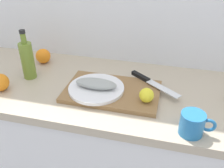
{
  "coord_description": "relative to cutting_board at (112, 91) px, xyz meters",
  "views": [
    {
      "loc": [
        0.23,
        -1.0,
        1.55
      ],
      "look_at": [
        -0.01,
        -0.04,
        0.95
      ],
      "focal_mm": 40.89,
      "sensor_mm": 36.0,
      "label": 1
    }
  ],
  "objects": [
    {
      "name": "kitchen_counter",
      "position": [
        0.01,
        0.04,
        -0.46
      ],
      "size": [
        2.0,
        0.6,
        0.9
      ],
      "color": "white",
      "rests_on": "ground_plane"
    },
    {
      "name": "olive_oil_bottle",
      "position": [
        -0.44,
        0.05,
        0.09
      ],
      "size": [
        0.06,
        0.06,
        0.25
      ],
      "color": "olive",
      "rests_on": "kitchen_counter"
    },
    {
      "name": "orange_2",
      "position": [
        -0.45,
        0.21,
        0.03
      ],
      "size": [
        0.08,
        0.08,
        0.08
      ],
      "primitive_type": "sphere",
      "color": "orange",
      "rests_on": "kitchen_counter"
    },
    {
      "name": "fish_fillet",
      "position": [
        -0.07,
        -0.02,
        0.04
      ],
      "size": [
        0.19,
        0.08,
        0.04
      ],
      "primitive_type": "ellipsoid",
      "color": "#999E99",
      "rests_on": "white_plate"
    },
    {
      "name": "cutting_board",
      "position": [
        0.0,
        0.0,
        0.0
      ],
      "size": [
        0.43,
        0.27,
        0.02
      ],
      "primitive_type": "cube",
      "color": "olive",
      "rests_on": "kitchen_counter"
    },
    {
      "name": "white_plate",
      "position": [
        -0.07,
        -0.02,
        0.02
      ],
      "size": [
        0.26,
        0.26,
        0.01
      ],
      "primitive_type": "cylinder",
      "color": "white",
      "rests_on": "cutting_board"
    },
    {
      "name": "lemon_0",
      "position": [
        0.16,
        -0.05,
        0.04
      ],
      "size": [
        0.06,
        0.06,
        0.06
      ],
      "primitive_type": "sphere",
      "color": "yellow",
      "rests_on": "cutting_board"
    },
    {
      "name": "chef_knife",
      "position": [
        0.15,
        0.11,
        0.02
      ],
      "size": [
        0.25,
        0.2,
        0.02
      ],
      "rotation": [
        0.0,
        0.0,
        -0.64
      ],
      "color": "silver",
      "rests_on": "cutting_board"
    },
    {
      "name": "orange_1",
      "position": [
        -0.51,
        -0.1,
        0.03
      ],
      "size": [
        0.08,
        0.08,
        0.08
      ],
      "primitive_type": "sphere",
      "color": "orange",
      "rests_on": "kitchen_counter"
    },
    {
      "name": "coffee_mug_1",
      "position": [
        0.35,
        -0.19,
        0.03
      ],
      "size": [
        0.13,
        0.09,
        0.09
      ],
      "color": "#2672B2",
      "rests_on": "kitchen_counter"
    }
  ]
}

